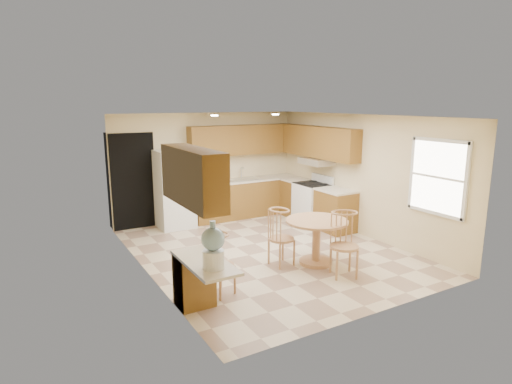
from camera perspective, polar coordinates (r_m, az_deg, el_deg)
floor at (r=8.09m, az=1.62°, el=-7.91°), size 5.50×5.50×0.00m
ceiling at (r=7.61m, az=1.74°, el=10.08°), size 4.50×5.50×0.02m
wall_back at (r=10.17m, az=-6.50°, el=3.42°), size 4.50×0.02×2.50m
wall_front at (r=5.67m, az=16.46°, el=-3.92°), size 4.50×0.02×2.50m
wall_left at (r=6.87m, az=-14.51°, el=-1.04°), size 0.02×5.50×2.50m
wall_right at (r=9.12m, az=13.81°, el=2.16°), size 0.02×5.50×2.50m
doorway at (r=9.63m, az=-16.01°, el=1.34°), size 0.90×0.02×2.10m
base_cab_back at (r=10.43m, az=-1.32°, el=-0.85°), size 2.75×0.60×0.87m
counter_back at (r=10.34m, az=-1.33°, el=1.61°), size 2.75×0.63×0.04m
base_cab_right_a at (r=10.50m, az=5.40°, el=-0.82°), size 0.60×0.59×0.87m
counter_right_a at (r=10.40m, az=5.45°, el=1.63°), size 0.63×0.59×0.04m
base_cab_right_b at (r=9.38m, az=10.55°, el=-2.52°), size 0.60×0.80×0.87m
counter_right_b at (r=9.28m, az=10.66°, el=0.20°), size 0.63×0.80×0.04m
upper_cab_back at (r=10.33m, az=-1.72°, el=6.98°), size 2.75×0.33×0.70m
upper_cab_right at (r=9.84m, az=8.40°, el=6.61°), size 0.33×2.42×0.70m
upper_cab_left at (r=5.31m, az=-8.43°, el=2.05°), size 0.33×1.40×0.70m
sink at (r=10.32m, az=-1.45°, el=1.72°), size 0.78×0.44×0.01m
range_hood at (r=9.82m, az=8.04°, el=4.07°), size 0.50×0.76×0.14m
desk_pedestal at (r=6.03m, az=-8.23°, el=-11.57°), size 0.48×0.42×0.72m
desk_top at (r=5.55m, az=-6.87°, el=-9.28°), size 0.50×1.20×0.04m
window at (r=7.86m, az=23.10°, el=1.84°), size 0.06×1.12×1.30m
can_light_a at (r=8.44m, az=-5.57°, el=10.11°), size 0.14×0.14×0.02m
can_light_b at (r=9.11m, az=2.60°, el=10.30°), size 0.14×0.14×0.02m
refrigerator at (r=9.57m, az=-10.81°, el=0.37°), size 0.76×0.74×1.72m
stove at (r=9.95m, az=7.54°, el=-1.39°), size 0.65×0.76×1.09m
dining_table at (r=7.42m, az=8.06°, el=-5.71°), size 1.06×1.06×0.78m
chair_table_a at (r=7.21m, az=3.85°, el=-5.46°), size 0.43×0.56×0.98m
chair_table_b at (r=6.87m, az=12.28°, el=-6.27°), size 0.46×0.51×1.04m
chair_desk at (r=6.14m, az=-4.45°, el=-8.95°), size 0.41×0.53×0.93m
water_crock at (r=5.21m, az=-5.74°, el=-7.30°), size 0.29×0.29×0.59m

